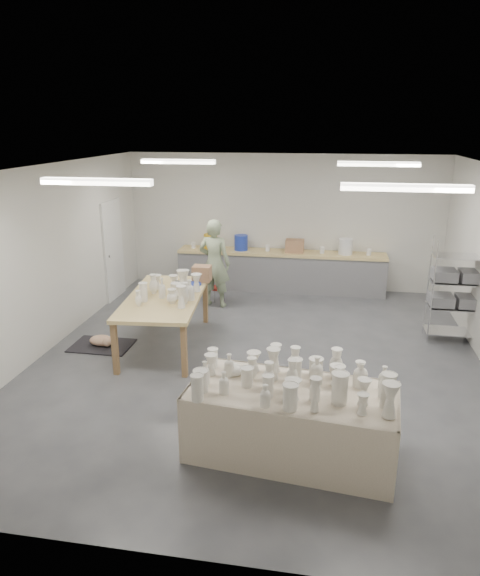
% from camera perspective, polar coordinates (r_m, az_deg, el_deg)
% --- Properties ---
extents(room, '(8.00, 8.02, 3.00)m').
position_cam_1_polar(room, '(7.72, 1.49, 6.19)').
color(room, '#424449').
rests_on(room, ground).
extents(back_counter, '(4.60, 0.60, 1.24)m').
position_cam_1_polar(back_counter, '(11.55, 4.48, 2.06)').
color(back_counter, tan).
rests_on(back_counter, ground).
extents(wire_shelf, '(0.88, 0.48, 1.80)m').
position_cam_1_polar(wire_shelf, '(9.47, 22.88, -0.15)').
color(wire_shelf, silver).
rests_on(wire_shelf, ground).
extents(drying_table, '(2.40, 1.34, 1.19)m').
position_cam_1_polar(drying_table, '(5.98, 5.82, -14.12)').
color(drying_table, olive).
rests_on(drying_table, ground).
extents(work_table, '(1.39, 2.46, 1.25)m').
position_cam_1_polar(work_table, '(8.64, -7.67, -0.65)').
color(work_table, tan).
rests_on(work_table, ground).
extents(rug, '(1.00, 0.70, 0.02)m').
position_cam_1_polar(rug, '(9.08, -15.09, -6.18)').
color(rug, black).
rests_on(rug, ground).
extents(cat, '(0.42, 0.31, 0.18)m').
position_cam_1_polar(cat, '(9.03, -15.06, -5.65)').
color(cat, white).
rests_on(cat, rug).
extents(potter, '(0.72, 0.53, 1.81)m').
position_cam_1_polar(potter, '(10.44, -2.85, 2.77)').
color(potter, '#99AB84').
rests_on(potter, ground).
extents(red_stool, '(0.40, 0.40, 0.31)m').
position_cam_1_polar(red_stool, '(10.87, -2.49, -0.07)').
color(red_stool, '#B12619').
rests_on(red_stool, ground).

